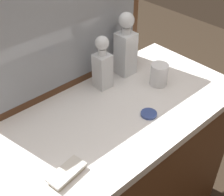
{
  "coord_description": "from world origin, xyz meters",
  "views": [
    {
      "loc": [
        -0.67,
        -0.73,
        1.77
      ],
      "look_at": [
        0.0,
        0.0,
        1.01
      ],
      "focal_mm": 49.36,
      "sensor_mm": 36.0,
      "label": 1
    }
  ],
  "objects_px": {
    "crystal_tumbler_center": "(159,75)",
    "crystal_decanter_front": "(126,50)",
    "silver_brush_far_left": "(67,173)",
    "crystal_decanter_center": "(102,67)",
    "porcelain_dish": "(149,114)"
  },
  "relations": [
    {
      "from": "crystal_tumbler_center",
      "to": "porcelain_dish",
      "type": "height_order",
      "value": "crystal_tumbler_center"
    },
    {
      "from": "crystal_tumbler_center",
      "to": "crystal_decanter_front",
      "type": "bearing_deg",
      "value": 104.29
    },
    {
      "from": "crystal_decanter_front",
      "to": "crystal_decanter_center",
      "type": "distance_m",
      "value": 0.16
    },
    {
      "from": "silver_brush_far_left",
      "to": "crystal_decanter_center",
      "type": "bearing_deg",
      "value": 35.74
    },
    {
      "from": "crystal_decanter_center",
      "to": "crystal_tumbler_center",
      "type": "height_order",
      "value": "crystal_decanter_center"
    },
    {
      "from": "crystal_tumbler_center",
      "to": "porcelain_dish",
      "type": "bearing_deg",
      "value": -148.57
    },
    {
      "from": "crystal_decanter_center",
      "to": "silver_brush_far_left",
      "type": "distance_m",
      "value": 0.54
    },
    {
      "from": "crystal_tumbler_center",
      "to": "silver_brush_far_left",
      "type": "xyz_separation_m",
      "value": [
        -0.64,
        -0.15,
        -0.04
      ]
    },
    {
      "from": "crystal_decanter_center",
      "to": "silver_brush_far_left",
      "type": "height_order",
      "value": "crystal_decanter_center"
    },
    {
      "from": "crystal_decanter_front",
      "to": "silver_brush_far_left",
      "type": "xyz_separation_m",
      "value": [
        -0.6,
        -0.33,
        -0.11
      ]
    },
    {
      "from": "porcelain_dish",
      "to": "crystal_decanter_center",
      "type": "bearing_deg",
      "value": 90.52
    },
    {
      "from": "crystal_decanter_center",
      "to": "crystal_tumbler_center",
      "type": "bearing_deg",
      "value": -38.65
    },
    {
      "from": "crystal_tumbler_center",
      "to": "porcelain_dish",
      "type": "xyz_separation_m",
      "value": [
        -0.2,
        -0.12,
        -0.04
      ]
    },
    {
      "from": "crystal_decanter_center",
      "to": "crystal_tumbler_center",
      "type": "relative_size",
      "value": 2.45
    },
    {
      "from": "crystal_tumbler_center",
      "to": "porcelain_dish",
      "type": "distance_m",
      "value": 0.24
    }
  ]
}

